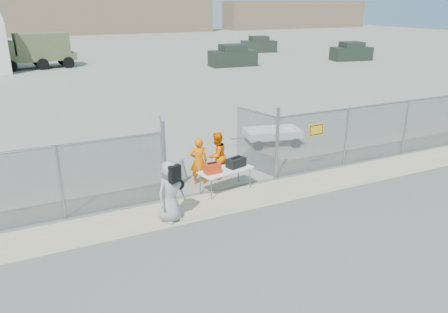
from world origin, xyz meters
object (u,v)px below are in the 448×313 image
folding_table (226,180)px  utility_trailer (272,136)px  security_worker_left (199,161)px  security_worker_right (217,156)px  visitor (171,192)px

folding_table → utility_trailer: 5.29m
folding_table → security_worker_left: size_ratio=1.09×
folding_table → security_worker_right: 1.21m
security_worker_left → visitor: visitor is taller
security_worker_right → utility_trailer: 4.49m
folding_table → utility_trailer: folding_table is taller
security_worker_left → utility_trailer: (4.49, 2.62, -0.44)m
folding_table → security_worker_left: 1.15m
security_worker_left → utility_trailer: security_worker_left is taller
security_worker_right → visitor: bearing=17.5°
security_worker_right → utility_trailer: (3.74, 2.43, -0.46)m
folding_table → utility_trailer: size_ratio=0.59×
security_worker_left → visitor: (-1.70, -2.09, 0.08)m
security_worker_left → visitor: bearing=69.8°
folding_table → security_worker_right: security_worker_right is taller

